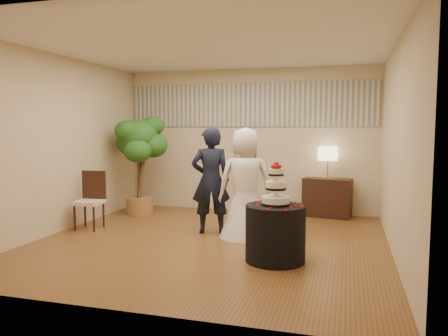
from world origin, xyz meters
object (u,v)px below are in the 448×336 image
(bride, at_px, (245,183))
(cake_table, at_px, (275,233))
(groom, at_px, (211,180))
(console, at_px, (327,198))
(ficus_tree, at_px, (139,165))
(wedding_cake, at_px, (276,184))
(side_chair, at_px, (89,201))
(table_lamp, at_px, (328,163))

(bride, xyz_separation_m, cake_table, (0.64, -1.08, -0.48))
(groom, height_order, console, groom)
(ficus_tree, bearing_deg, wedding_cake, -36.65)
(ficus_tree, relative_size, side_chair, 2.02)
(bride, distance_m, ficus_tree, 2.60)
(bride, bearing_deg, ficus_tree, -43.92)
(cake_table, relative_size, side_chair, 0.79)
(bride, relative_size, console, 1.92)
(cake_table, distance_m, table_lamp, 3.05)
(groom, bearing_deg, side_chair, -10.68)
(cake_table, xyz_separation_m, wedding_cake, (0.00, 0.00, 0.62))
(groom, xyz_separation_m, table_lamp, (1.71, 1.76, 0.18))
(cake_table, distance_m, wedding_cake, 0.62)
(console, height_order, ficus_tree, ficus_tree)
(wedding_cake, xyz_separation_m, console, (0.49, 2.94, -0.62))
(cake_table, xyz_separation_m, side_chair, (-3.21, 0.87, 0.12))
(groom, bearing_deg, ficus_tree, -49.98)
(bride, distance_m, wedding_cake, 1.26)
(groom, distance_m, table_lamp, 2.46)
(bride, relative_size, ficus_tree, 0.87)
(cake_table, relative_size, ficus_tree, 0.39)
(bride, bearing_deg, console, -139.38)
(table_lamp, bearing_deg, ficus_tree, -168.24)
(groom, xyz_separation_m, wedding_cake, (1.22, -1.17, 0.14))
(cake_table, height_order, side_chair, side_chair)
(ficus_tree, bearing_deg, bride, -25.86)
(wedding_cake, height_order, ficus_tree, ficus_tree)
(bride, distance_m, table_lamp, 2.18)
(wedding_cake, relative_size, table_lamp, 0.93)
(console, relative_size, side_chair, 0.92)
(console, bearing_deg, side_chair, -141.27)
(console, distance_m, table_lamp, 0.65)
(groom, height_order, side_chair, groom)
(cake_table, distance_m, console, 2.98)
(bride, xyz_separation_m, side_chair, (-2.57, -0.21, -0.36))
(wedding_cake, bearing_deg, cake_table, 0.00)
(wedding_cake, xyz_separation_m, side_chair, (-3.21, 0.87, -0.51))
(bride, xyz_separation_m, console, (1.13, 1.86, -0.47))
(groom, xyz_separation_m, ficus_tree, (-1.76, 1.04, 0.12))
(groom, relative_size, wedding_cake, 3.09)
(table_lamp, distance_m, side_chair, 4.28)
(groom, height_order, wedding_cake, groom)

